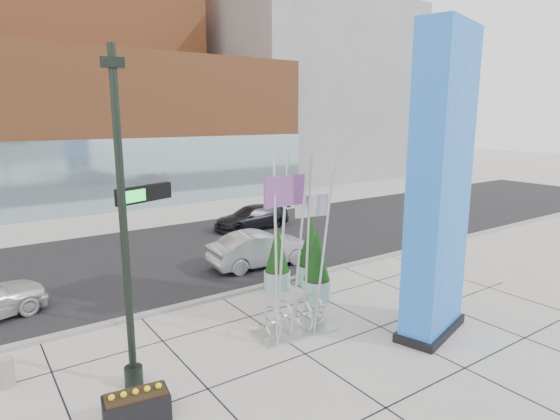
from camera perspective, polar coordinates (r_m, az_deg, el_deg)
ground at (r=13.91m, az=-2.95°, el=-16.62°), size 160.00×160.00×0.00m
street_asphalt at (r=22.42m, az=-16.64°, el=-5.99°), size 80.00×12.00×0.02m
curb_edge at (r=17.10m, az=-10.18°, el=-11.02°), size 80.00×0.30×0.12m
tower_podium at (r=38.21m, az=-23.84°, el=8.92°), size 34.00×10.00×11.00m
tower_glass_front at (r=33.74m, az=-21.83°, el=3.74°), size 34.00×0.60×5.00m
building_grey_parking at (r=53.48m, az=2.69°, el=14.07°), size 20.00×18.00×18.00m
blue_pylon at (r=14.32m, az=18.86°, el=2.10°), size 2.94×1.92×9.05m
lamp_post at (r=11.52m, az=-18.30°, el=-5.51°), size 0.54×0.44×8.06m
public_art_sculpture at (r=14.33m, az=1.85°, el=-9.37°), size 2.52×1.40×5.53m
concrete_bollard at (r=13.85m, az=-30.41°, el=-16.72°), size 0.38×0.38×0.74m
overhead_street_sign at (r=14.94m, az=-16.16°, el=0.33°), size 2.00×0.91×4.40m
round_planter_east at (r=18.40m, az=3.78°, el=-5.08°), size 1.11×1.11×2.78m
round_planter_mid at (r=17.86m, az=-0.35°, el=-5.96°), size 1.01×1.01×2.54m
round_planter_west at (r=16.94m, az=4.52°, el=-6.86°), size 1.04×1.04×2.60m
box_planter_south at (r=11.45m, az=-17.09°, el=-21.86°), size 1.47×0.89×0.76m
car_silver_mid at (r=20.65m, az=-2.28°, el=-4.79°), size 4.78×1.92×1.55m
car_dark_east at (r=27.43m, az=-3.48°, el=-0.94°), size 4.64×1.95×1.34m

